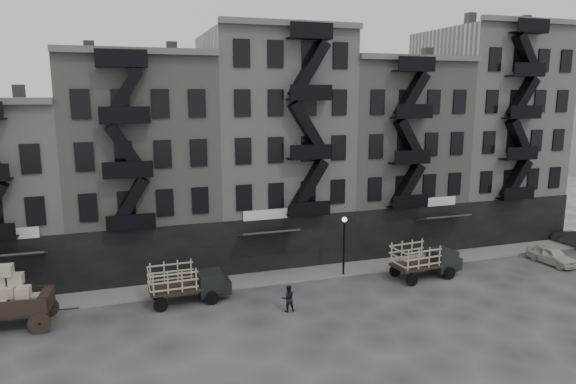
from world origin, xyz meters
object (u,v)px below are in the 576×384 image
object	(u,v)px
stake_truck_west	(187,280)
car_east	(552,256)
wagon	(8,293)
stake_truck_east	(425,258)
pedestrian_mid	(288,298)

from	to	relation	value
stake_truck_west	car_east	xyz separation A→B (m)	(26.98, -1.34, -0.76)
wagon	car_east	bearing A→B (deg)	3.28
stake_truck_west	car_east	world-z (taller)	stake_truck_west
wagon	stake_truck_east	distance (m)	25.84
stake_truck_east	car_east	bearing A→B (deg)	-7.63
car_east	wagon	bearing A→B (deg)	172.70
wagon	pedestrian_mid	size ratio (longest dim) A/B	2.73
wagon	pedestrian_mid	bearing A→B (deg)	-5.43
stake_truck_east	car_east	distance (m)	10.79
stake_truck_east	stake_truck_west	bearing A→B (deg)	171.66
stake_truck_east	pedestrian_mid	world-z (taller)	stake_truck_east
wagon	pedestrian_mid	distance (m)	15.31
car_east	pedestrian_mid	xyz separation A→B (m)	(-21.54, -1.92, 0.17)
stake_truck_west	pedestrian_mid	xyz separation A→B (m)	(5.45, -3.26, -0.59)
wagon	pedestrian_mid	xyz separation A→B (m)	(15.04, -2.59, -1.24)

